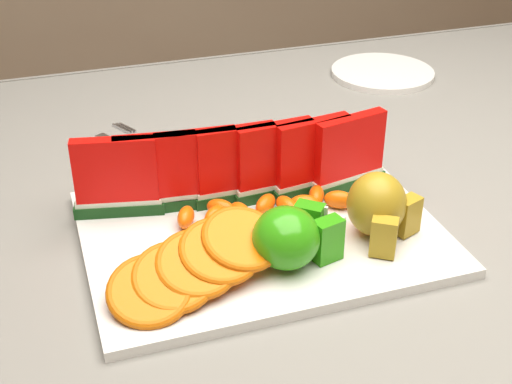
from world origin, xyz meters
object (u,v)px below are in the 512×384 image
object	(u,v)px
platter	(261,232)
fork	(134,151)
pear_cluster	(379,207)
apple_cluster	(292,237)
side_plate	(382,73)

from	to	relation	value
platter	fork	bearing A→B (deg)	112.08
pear_cluster	fork	bearing A→B (deg)	125.60
platter	apple_cluster	bearing A→B (deg)	-82.56
platter	side_plate	bearing A→B (deg)	48.41
apple_cluster	pear_cluster	distance (m)	0.11
fork	platter	bearing A→B (deg)	-67.92
pear_cluster	platter	bearing A→B (deg)	155.01
apple_cluster	side_plate	bearing A→B (deg)	53.67
platter	pear_cluster	world-z (taller)	pear_cluster
platter	apple_cluster	world-z (taller)	apple_cluster
side_plate	fork	xyz separation A→B (m)	(-0.47, -0.16, -0.00)
side_plate	fork	bearing A→B (deg)	-161.41
apple_cluster	pear_cluster	size ratio (longest dim) A/B	1.13
apple_cluster	side_plate	xyz separation A→B (m)	(0.36, 0.48, -0.04)
side_plate	pear_cluster	bearing A→B (deg)	-117.89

